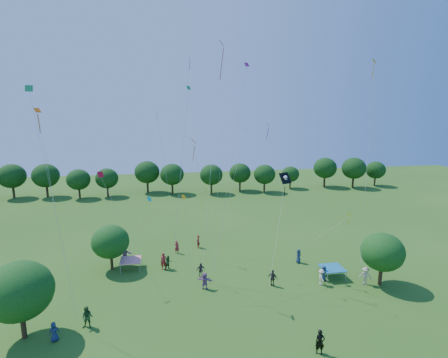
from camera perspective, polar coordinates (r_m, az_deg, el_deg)
near_tree_west at (r=31.05m, az=-30.46°, el=-15.49°), size 4.89×4.89×6.09m
near_tree_north at (r=39.92m, az=-18.06°, el=-9.69°), size 3.98×3.98×4.97m
near_tree_east at (r=37.94m, az=24.47°, el=-10.81°), size 4.11×4.11×5.33m
treeline at (r=72.69m, az=-6.91°, el=0.85°), size 88.01×8.77×6.77m
tent_red_stripe at (r=40.17m, az=-14.99°, el=-12.67°), size 2.20×2.20×1.10m
tent_blue at (r=38.75m, az=17.26°, el=-13.72°), size 2.20×2.20×1.10m
man_in_black at (r=28.07m, az=15.41°, el=-24.29°), size 0.75×0.56×1.82m
crowd_person_0 at (r=37.99m, az=15.95°, el=-14.59°), size 0.83×0.54×1.56m
crowd_person_1 at (r=44.63m, az=-4.25°, el=-10.13°), size 0.59×0.72×1.65m
crowd_person_2 at (r=31.64m, az=-21.41°, el=-20.29°), size 0.94×0.58×1.80m
crowd_person_3 at (r=37.10m, az=15.62°, el=-15.18°), size 0.57×1.09×1.61m
crowd_person_4 at (r=37.30m, az=-3.82°, el=-14.63°), size 1.00×0.59×1.59m
crowd_person_5 at (r=42.31m, az=-15.91°, el=-11.69°), size 1.67×0.65×1.77m
crowd_person_6 at (r=31.17m, az=-25.99°, el=-21.51°), size 0.84×0.66×1.51m
crowd_person_7 at (r=43.28m, az=-7.71°, el=-10.94°), size 0.70×0.60×1.60m
crowd_person_8 at (r=39.39m, az=-9.04°, el=-13.32°), size 0.87×0.76×1.56m
crowd_person_9 at (r=38.43m, az=22.07°, el=-14.46°), size 1.29×1.13×1.84m
crowd_person_10 at (r=35.91m, az=7.97°, el=-15.72°), size 1.03×0.98×1.67m
crowd_person_11 at (r=35.13m, az=-3.14°, el=-16.28°), size 1.64×1.15×1.66m
crowd_person_12 at (r=41.32m, az=12.06°, el=-12.21°), size 0.42×0.78×1.58m
crowd_person_13 at (r=39.38m, az=-9.83°, el=-13.10°), size 0.75×0.53×1.88m
pirate_kite at (r=36.09m, az=9.95°, el=-0.07°), size 3.86×6.02×9.42m
red_high_kite at (r=34.43m, az=-0.97°, el=14.55°), size 3.42×7.29×22.37m
small_kite_0 at (r=35.40m, az=-18.35°, el=-1.85°), size 3.63×2.50×10.05m
small_kite_1 at (r=28.35m, az=-26.85°, el=1.71°), size 1.70×1.02×15.88m
small_kite_2 at (r=41.65m, az=18.98°, el=-6.23°), size 5.47×1.37×4.52m
small_kite_3 at (r=28.41m, az=-27.48°, el=3.80°), size 2.23×0.56×17.44m
small_kite_4 at (r=33.89m, az=2.26°, el=2.92°), size 3.78×1.52×14.22m
small_kite_5 at (r=33.02m, az=1.94°, el=7.42°), size 3.48×0.64×19.99m
small_kite_6 at (r=41.48m, az=-10.11°, el=5.09°), size 1.96×1.63×16.00m
small_kite_7 at (r=41.24m, az=-12.34°, el=-4.09°), size 2.13×1.53×5.96m
small_kite_8 at (r=31.49m, az=-4.49°, el=2.84°), size 2.29×1.32×13.31m
small_kite_9 at (r=34.85m, az=-6.41°, el=-4.91°), size 0.84×1.01×7.58m
small_kite_10 at (r=32.79m, az=22.70°, el=8.04°), size 0.70×0.50×19.90m
small_kite_11 at (r=39.00m, az=-6.56°, el=6.25°), size 2.09×2.65×18.23m
small_kite_12 at (r=42.77m, az=-6.35°, el=10.36°), size 2.66×4.07×22.06m
small_kite_13 at (r=35.78m, az=8.32°, el=3.01°), size 3.01×2.63×14.45m
small_kite_14 at (r=39.58m, az=-0.56°, el=2.72°), size 1.23×2.24×14.55m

